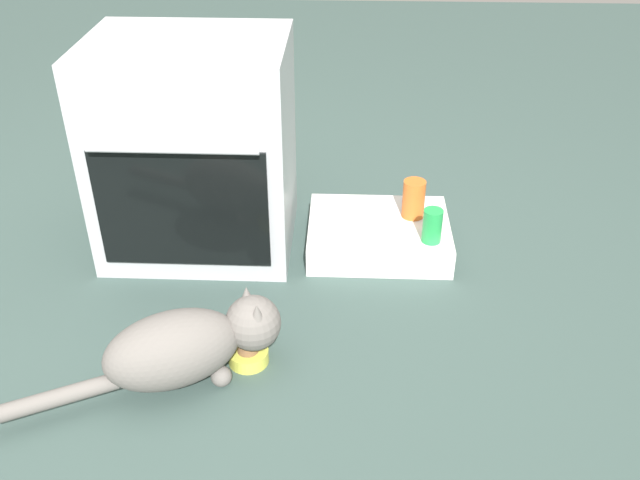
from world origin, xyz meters
name	(u,v)px	position (x,y,z in m)	size (l,w,h in m)	color
ground	(187,323)	(0.00, 0.00, 0.00)	(8.00, 8.00, 0.00)	#384C47
oven	(195,149)	(-0.03, 0.48, 0.37)	(0.65, 0.55, 0.74)	#B7BABF
pantry_cabinet	(378,234)	(0.61, 0.46, 0.05)	(0.50, 0.39, 0.11)	white
food_bowl	(248,354)	(0.22, -0.16, 0.03)	(0.12, 0.12, 0.07)	#D1D14C
cat	(186,345)	(0.06, -0.24, 0.12)	(0.73, 0.41, 0.23)	slate
soda_can	(432,226)	(0.78, 0.34, 0.17)	(0.07, 0.07, 0.12)	green
sauce_jar	(414,199)	(0.73, 0.51, 0.18)	(0.08, 0.08, 0.14)	#D16023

